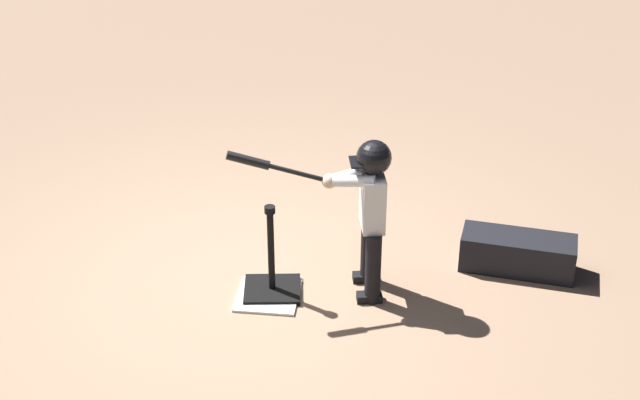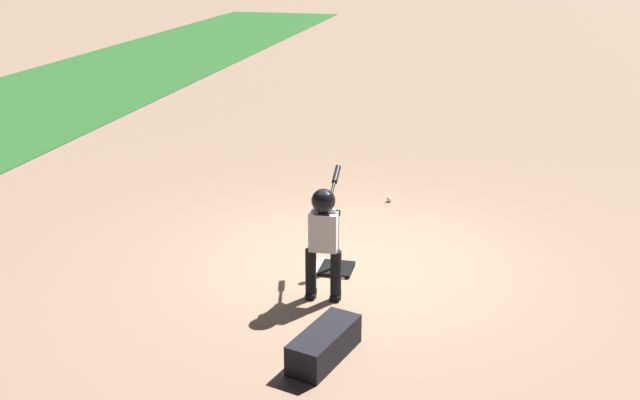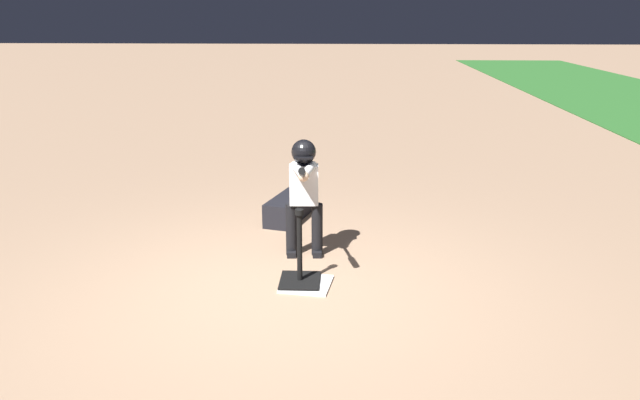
% 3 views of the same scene
% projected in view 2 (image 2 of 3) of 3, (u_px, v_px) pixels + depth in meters
% --- Properties ---
extents(ground_plane, '(90.00, 90.00, 0.00)m').
position_uv_depth(ground_plane, '(353.00, 263.00, 8.59)').
color(ground_plane, '#93755B').
extents(home_plate, '(0.50, 0.50, 0.02)m').
position_uv_depth(home_plate, '(332.00, 268.00, 8.43)').
color(home_plate, white).
rests_on(home_plate, ground_plane).
extents(batting_tee, '(0.40, 0.36, 0.71)m').
position_uv_depth(batting_tee, '(337.00, 261.00, 8.36)').
color(batting_tee, black).
rests_on(batting_tee, ground_plane).
extents(batter_child, '(1.11, 0.38, 1.20)m').
position_uv_depth(batter_child, '(324.00, 229.00, 7.52)').
color(batter_child, black).
rests_on(batter_child, ground_plane).
extents(baseball, '(0.07, 0.07, 0.07)m').
position_uv_depth(baseball, '(389.00, 199.00, 10.54)').
color(baseball, white).
rests_on(baseball, ground_plane).
extents(equipment_bag, '(0.90, 0.54, 0.28)m').
position_uv_depth(equipment_bag, '(324.00, 344.00, 6.60)').
color(equipment_bag, black).
rests_on(equipment_bag, ground_plane).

